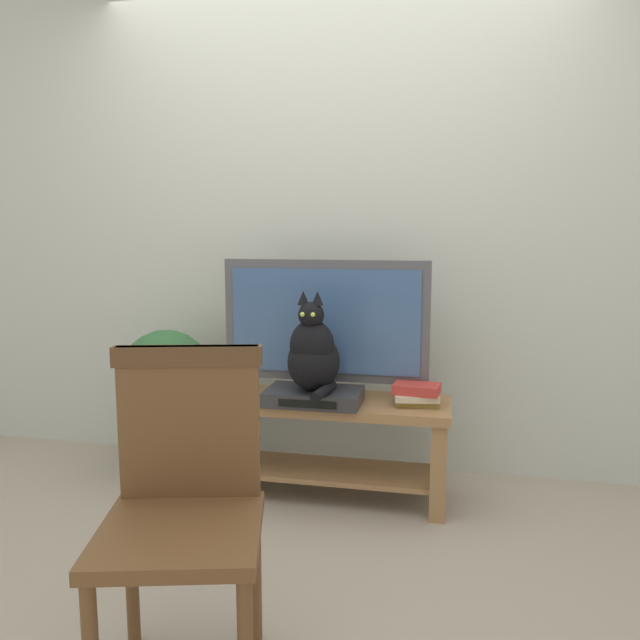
% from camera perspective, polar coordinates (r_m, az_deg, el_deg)
% --- Properties ---
extents(ground_plane, '(12.00, 12.00, 0.00)m').
position_cam_1_polar(ground_plane, '(2.66, -2.64, -20.26)').
color(ground_plane, gray).
extents(back_wall, '(7.00, 0.12, 2.80)m').
position_cam_1_polar(back_wall, '(3.32, 1.63, 10.49)').
color(back_wall, '#B7BCB2').
rests_on(back_wall, ground).
extents(tv_stand, '(1.20, 0.40, 0.48)m').
position_cam_1_polar(tv_stand, '(2.97, 0.20, -10.11)').
color(tv_stand, olive).
rests_on(tv_stand, ground).
extents(tv, '(0.99, 0.20, 0.66)m').
position_cam_1_polar(tv, '(2.93, 0.50, -0.48)').
color(tv, '#4C4C51').
rests_on(tv, tv_stand).
extents(media_box, '(0.44, 0.27, 0.07)m').
position_cam_1_polar(media_box, '(2.84, -0.66, -7.12)').
color(media_box, '#2D2D30').
rests_on(media_box, tv_stand).
extents(cat, '(0.24, 0.37, 0.46)m').
position_cam_1_polar(cat, '(2.78, -0.71, -3.17)').
color(cat, black).
rests_on(cat, media_box).
extents(wooden_chair, '(0.53, 0.54, 0.93)m').
position_cam_1_polar(wooden_chair, '(1.85, -12.51, -15.18)').
color(wooden_chair, brown).
rests_on(wooden_chair, ground).
extents(book_stack, '(0.22, 0.18, 0.10)m').
position_cam_1_polar(book_stack, '(2.85, 8.99, -6.84)').
color(book_stack, olive).
rests_on(book_stack, tv_stand).
extents(potted_plant, '(0.47, 0.47, 0.77)m').
position_cam_1_polar(potted_plant, '(3.26, -14.12, -6.02)').
color(potted_plant, beige).
rests_on(potted_plant, ground).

